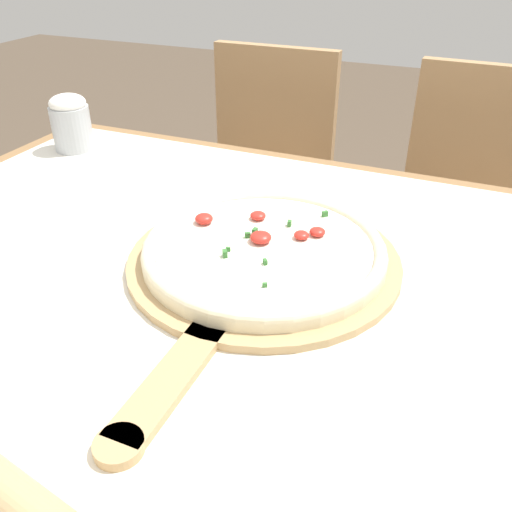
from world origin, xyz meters
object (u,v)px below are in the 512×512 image
flour_cup (71,122)px  chair_right (465,215)px  chair_left (263,180)px  pizza (264,249)px  pizza_peel (259,266)px

flour_cup → chair_right: bearing=32.6°
chair_left → flour_cup: chair_left is taller
pizza → flour_cup: size_ratio=2.92×
chair_left → flour_cup: (-0.23, -0.53, 0.31)m
chair_left → flour_cup: size_ratio=7.39×
chair_left → flour_cup: 0.66m
chair_right → chair_left: bearing=-177.3°
chair_left → chair_right: bearing=0.1°
pizza → chair_right: bearing=71.9°
pizza → chair_left: chair_left is taller
pizza_peel → flour_cup: flour_cup is taller
pizza_peel → flour_cup: (-0.57, 0.29, 0.06)m
chair_left → pizza_peel: bearing=-67.9°
pizza → chair_left: bearing=112.5°
chair_left → chair_right: same height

